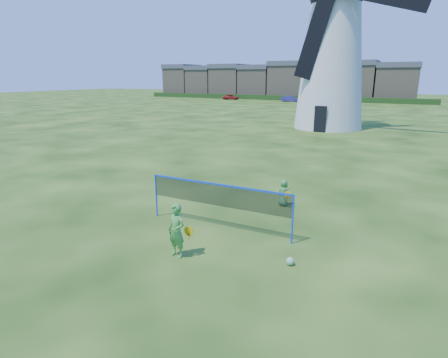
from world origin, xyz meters
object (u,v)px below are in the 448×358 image
badminton_net (218,196)px  play_ball (290,261)px  car_right (290,99)px  player_boy (284,193)px  car_left (231,97)px  player_girl (177,231)px  windmill (332,56)px

badminton_net → play_ball: badminton_net is taller
badminton_net → car_right: (-17.40, 62.36, -0.56)m
player_boy → car_left: (-31.88, 59.71, 0.07)m
player_girl → play_ball: player_girl is taller
badminton_net → car_right: bearing=105.6°
car_left → player_boy: bearing=-169.9°
badminton_net → car_right: badminton_net is taller
player_boy → play_ball: (1.70, -4.48, -0.41)m
player_girl → badminton_net: bearing=99.1°
player_girl → car_left: player_girl is taller
player_girl → play_ball: size_ratio=7.00×
badminton_net → car_left: 69.99m
windmill → car_right: windmill is taller
player_girl → player_boy: size_ratio=1.49×
badminton_net → player_girl: size_ratio=3.28×
badminton_net → player_boy: 3.45m
windmill → car_right: bearing=112.9°
player_boy → play_ball: size_ratio=4.71×
windmill → player_girl: (2.25, -29.01, -5.92)m
badminton_net → play_ball: bearing=-24.4°
car_left → player_girl: bearing=-172.9°
play_ball → car_left: size_ratio=0.06×
badminton_net → player_boy: (1.17, 3.18, -0.62)m
badminton_net → play_ball: 3.32m
badminton_net → car_right: size_ratio=1.43×
play_ball → car_left: 72.44m
car_right → windmill: bearing=-158.2°
windmill → car_right: (-15.06, 35.62, -6.11)m
badminton_net → player_girl: bearing=-92.0°
windmill → player_girl: windmill is taller
player_girl → windmill: bearing=105.6°
player_girl → play_ball: bearing=29.4°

